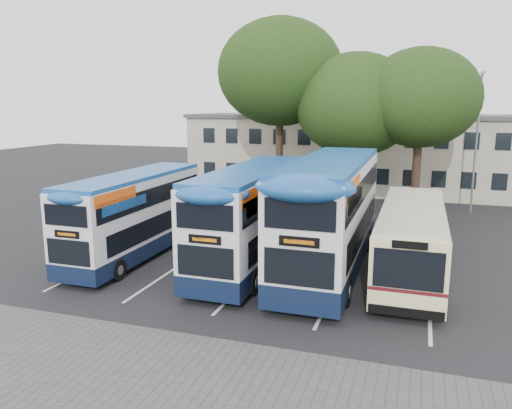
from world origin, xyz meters
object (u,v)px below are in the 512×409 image
at_px(tree_left, 280,72).
at_px(bus_single, 411,236).
at_px(tree_right, 421,98).
at_px(bus_dd_mid, 254,212).
at_px(tree_mid, 356,105).
at_px(bus_dd_left, 135,212).
at_px(lamp_post, 477,135).
at_px(bus_dd_right, 331,210).

height_order(tree_left, bus_single, tree_left).
relative_size(tree_right, bus_dd_mid, 0.99).
bearing_deg(tree_mid, bus_dd_left, -123.54).
xyz_separation_m(lamp_post, bus_single, (-3.53, -14.12, -3.40)).
bearing_deg(tree_mid, bus_dd_mid, -102.98).
xyz_separation_m(bus_dd_left, bus_single, (12.24, 1.24, -0.47)).
relative_size(tree_left, bus_dd_mid, 1.21).
bearing_deg(lamp_post, bus_dd_mid, -124.58).
xyz_separation_m(tree_right, bus_dd_mid, (-6.61, -11.32, -4.97)).
bearing_deg(tree_mid, bus_dd_right, -87.27).
relative_size(bus_dd_left, bus_dd_right, 0.81).
relative_size(tree_mid, bus_dd_left, 1.09).
bearing_deg(tree_left, bus_dd_mid, -79.30).
distance_m(tree_left, tree_right, 9.27).
bearing_deg(bus_dd_left, tree_right, 44.34).
distance_m(bus_dd_mid, bus_single, 6.71).
bearing_deg(bus_dd_mid, lamp_post, 55.42).
bearing_deg(bus_single, bus_dd_right, -175.40).
bearing_deg(tree_right, bus_single, -89.83).
relative_size(tree_right, bus_dd_left, 1.10).
relative_size(bus_dd_left, bus_dd_mid, 0.90).
height_order(tree_right, bus_dd_left, tree_right).
xyz_separation_m(lamp_post, tree_mid, (-7.40, -2.75, 1.90)).
relative_size(tree_right, bus_dd_right, 0.90).
bearing_deg(tree_left, bus_dd_left, -103.53).
relative_size(tree_mid, tree_right, 0.99).
height_order(tree_mid, bus_dd_right, tree_mid).
distance_m(tree_right, bus_dd_mid, 14.02).
relative_size(tree_left, tree_mid, 1.24).
distance_m(tree_left, tree_mid, 5.62).
xyz_separation_m(tree_mid, bus_single, (3.88, -11.37, -5.29)).
bearing_deg(lamp_post, bus_dd_left, -135.74).
bearing_deg(tree_left, lamp_post, 9.40).
distance_m(lamp_post, tree_right, 5.45).
bearing_deg(bus_dd_right, bus_dd_left, -173.76).
distance_m(bus_dd_left, bus_dd_right, 8.98).
height_order(lamp_post, tree_right, tree_right).
bearing_deg(lamp_post, bus_dd_right, -115.46).
distance_m(tree_mid, bus_dd_mid, 13.14).
height_order(tree_mid, bus_dd_left, tree_mid).
bearing_deg(bus_dd_right, bus_single, 4.60).
bearing_deg(bus_dd_right, lamp_post, 64.54).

